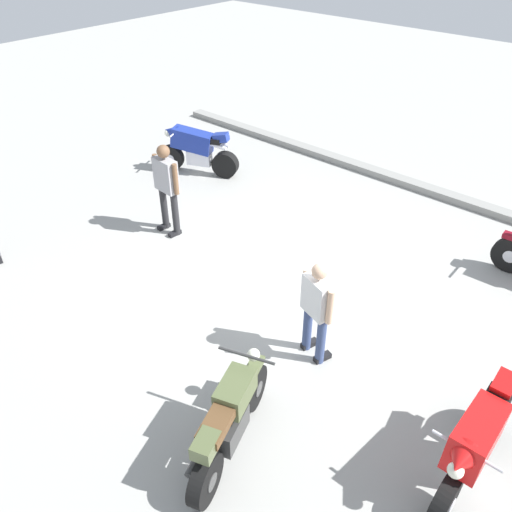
{
  "coord_description": "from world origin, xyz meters",
  "views": [
    {
      "loc": [
        4.12,
        -5.47,
        5.39
      ],
      "look_at": [
        -0.2,
        -0.52,
        0.75
      ],
      "focal_mm": 36.05,
      "sensor_mm": 36.0,
      "label": 1
    }
  ],
  "objects_px": {
    "motorcycle_blue_sportbike": "(197,149)",
    "person_in_gray_shirt": "(167,183)",
    "motorcycle_red_sportbike": "(475,442)",
    "motorcycle_olive_vintage": "(230,420)",
    "person_in_white_shirt": "(317,307)"
  },
  "relations": [
    {
      "from": "motorcycle_red_sportbike",
      "to": "motorcycle_blue_sportbike",
      "type": "distance_m",
      "value": 8.55
    },
    {
      "from": "motorcycle_blue_sportbike",
      "to": "person_in_white_shirt",
      "type": "distance_m",
      "value": 6.24
    },
    {
      "from": "person_in_white_shirt",
      "to": "motorcycle_olive_vintage",
      "type": "bearing_deg",
      "value": -157.75
    },
    {
      "from": "motorcycle_blue_sportbike",
      "to": "motorcycle_olive_vintage",
      "type": "bearing_deg",
      "value": 115.2
    },
    {
      "from": "person_in_white_shirt",
      "to": "person_in_gray_shirt",
      "type": "bearing_deg",
      "value": 95.39
    },
    {
      "from": "motorcycle_red_sportbike",
      "to": "person_in_gray_shirt",
      "type": "bearing_deg",
      "value": -102.0
    },
    {
      "from": "person_in_gray_shirt",
      "to": "motorcycle_blue_sportbike",
      "type": "bearing_deg",
      "value": -141.52
    },
    {
      "from": "motorcycle_red_sportbike",
      "to": "motorcycle_olive_vintage",
      "type": "relative_size",
      "value": 1.03
    },
    {
      "from": "motorcycle_olive_vintage",
      "to": "person_in_white_shirt",
      "type": "bearing_deg",
      "value": -14.71
    },
    {
      "from": "motorcycle_red_sportbike",
      "to": "motorcycle_blue_sportbike",
      "type": "height_order",
      "value": "same"
    },
    {
      "from": "motorcycle_red_sportbike",
      "to": "person_in_white_shirt",
      "type": "distance_m",
      "value": 2.43
    },
    {
      "from": "motorcycle_blue_sportbike",
      "to": "person_in_white_shirt",
      "type": "height_order",
      "value": "person_in_white_shirt"
    },
    {
      "from": "motorcycle_blue_sportbike",
      "to": "person_in_gray_shirt",
      "type": "height_order",
      "value": "person_in_gray_shirt"
    },
    {
      "from": "motorcycle_blue_sportbike",
      "to": "person_in_gray_shirt",
      "type": "relative_size",
      "value": 1.05
    },
    {
      "from": "motorcycle_olive_vintage",
      "to": "motorcycle_blue_sportbike",
      "type": "bearing_deg",
      "value": 30.04
    }
  ]
}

